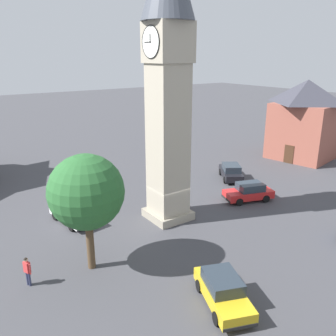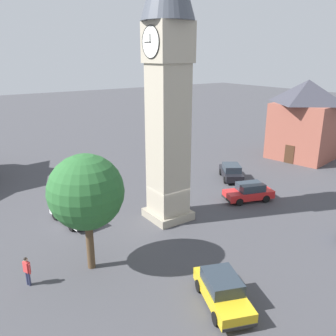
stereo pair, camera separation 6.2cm
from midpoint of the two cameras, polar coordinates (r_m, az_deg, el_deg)
The scene contains 9 objects.
ground_plane at distance 26.93m, azimuth 0.07°, elevation -8.05°, with size 200.00×200.00×0.00m, color #424247.
clock_tower at distance 24.22m, azimuth 0.08°, elevation 17.69°, with size 3.56×3.56×20.01m.
car_blue_kerb at distance 26.92m, azimuth -15.29°, elevation -6.95°, with size 4.34×2.30×1.53m.
car_red_corner at distance 30.43m, azimuth 13.12°, elevation -3.83°, with size 2.92×4.45×1.53m.
car_white_side at distance 35.30m, azimuth 10.31°, elevation -0.59°, with size 4.38×3.67×1.53m.
car_black_far at distance 18.39m, azimuth 8.97°, elevation -19.16°, with size 4.46×3.06×1.53m.
pedestrian at distance 20.66m, azimuth -21.96°, elevation -14.99°, with size 0.52×0.34×1.69m.
tree at distance 19.51m, azimuth -13.15°, elevation -3.86°, with size 4.19×4.19×6.82m.
building_terrace_right at distance 44.06m, azimuth 21.42°, elevation 7.42°, with size 7.89×7.43×9.21m.
Camera 2 is at (-19.88, 13.83, 11.78)m, focal length 37.34 mm.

